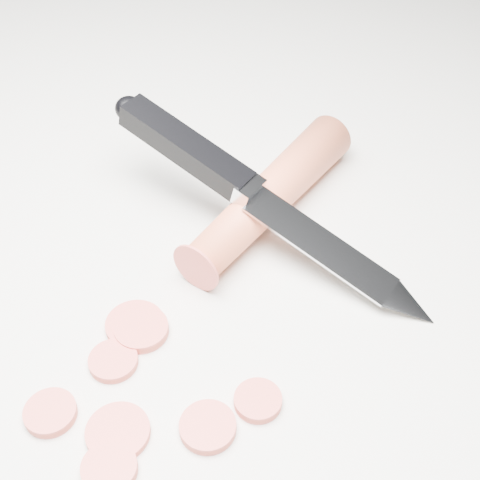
{
  "coord_description": "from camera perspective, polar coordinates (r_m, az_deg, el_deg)",
  "views": [
    {
      "loc": [
        0.09,
        -0.3,
        0.36
      ],
      "look_at": [
        0.06,
        0.05,
        0.02
      ],
      "focal_mm": 50.0,
      "sensor_mm": 36.0,
      "label": 1
    }
  ],
  "objects": [
    {
      "name": "carrot_slice_2",
      "position": [
        0.44,
        -10.76,
        -10.1
      ],
      "size": [
        0.03,
        0.03,
        0.01
      ],
      "primitive_type": "cylinder",
      "color": "#D3483E",
      "rests_on": "ground"
    },
    {
      "name": "ground",
      "position": [
        0.48,
        -8.06,
        -5.03
      ],
      "size": [
        2.4,
        2.4,
        0.0
      ],
      "primitive_type": "plane",
      "color": "silver",
      "rests_on": "ground"
    },
    {
      "name": "carrot_slice_1",
      "position": [
        0.42,
        -10.38,
        -15.82
      ],
      "size": [
        0.04,
        0.04,
        0.01
      ],
      "primitive_type": "cylinder",
      "color": "#D3483E",
      "rests_on": "ground"
    },
    {
      "name": "kitchen_knife",
      "position": [
        0.49,
        2.3,
        3.5
      ],
      "size": [
        0.26,
        0.17,
        0.08
      ],
      "primitive_type": null,
      "color": "silver",
      "rests_on": "ground"
    },
    {
      "name": "carrot_slice_3",
      "position": [
        0.42,
        1.54,
        -13.54
      ],
      "size": [
        0.03,
        0.03,
        0.01
      ],
      "primitive_type": "cylinder",
      "color": "#D3483E",
      "rests_on": "ground"
    },
    {
      "name": "carrot_slice_0",
      "position": [
        0.46,
        -8.95,
        -7.17
      ],
      "size": [
        0.04,
        0.04,
        0.01
      ],
      "primitive_type": "cylinder",
      "color": "#D3483E",
      "rests_on": "ground"
    },
    {
      "name": "carrot",
      "position": [
        0.52,
        2.61,
        3.87
      ],
      "size": [
        0.13,
        0.18,
        0.03
      ],
      "primitive_type": "cylinder",
      "rotation": [
        1.57,
        0.0,
        -0.54
      ],
      "color": "#DE5734",
      "rests_on": "ground"
    },
    {
      "name": "carrot_slice_5",
      "position": [
        0.46,
        -8.42,
        -7.55
      ],
      "size": [
        0.04,
        0.04,
        0.01
      ],
      "primitive_type": "cylinder",
      "color": "#D3483E",
      "rests_on": "ground"
    },
    {
      "name": "carrot_slice_4",
      "position": [
        0.41,
        -2.77,
        -15.64
      ],
      "size": [
        0.03,
        0.03,
        0.01
      ],
      "primitive_type": "cylinder",
      "color": "#D3483E",
      "rests_on": "ground"
    },
    {
      "name": "carrot_slice_7",
      "position": [
        0.43,
        -15.88,
        -13.99
      ],
      "size": [
        0.03,
        0.03,
        0.01
      ],
      "primitive_type": "cylinder",
      "color": "#D3483E",
      "rests_on": "ground"
    },
    {
      "name": "carrot_slice_6",
      "position": [
        0.41,
        -11.09,
        -18.59
      ],
      "size": [
        0.03,
        0.03,
        0.01
      ],
      "primitive_type": "cylinder",
      "color": "#D3483E",
      "rests_on": "ground"
    }
  ]
}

